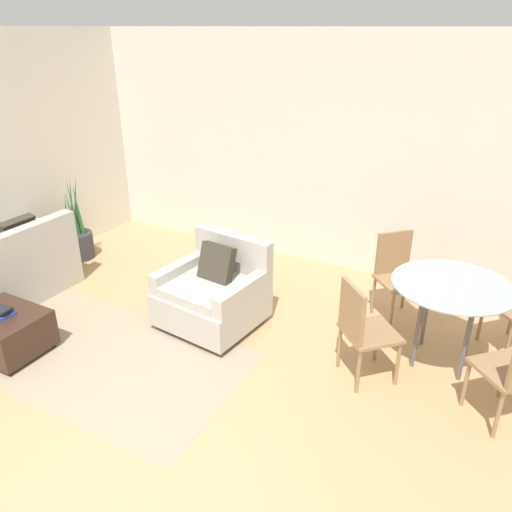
{
  "coord_description": "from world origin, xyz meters",
  "views": [
    {
      "loc": [
        1.99,
        -1.79,
        2.76
      ],
      "look_at": [
        -0.07,
        2.02,
        0.75
      ],
      "focal_mm": 35.0,
      "sensor_mm": 36.0,
      "label": 1
    }
  ],
  "objects_px": {
    "ottoman": "(6,331)",
    "dining_chair_far_left": "(397,270)",
    "dining_table": "(451,295)",
    "potted_plant": "(78,239)",
    "armchair": "(214,293)",
    "dining_chair_near_left": "(362,326)"
  },
  "relations": [
    {
      "from": "potted_plant",
      "to": "armchair",
      "type": "bearing_deg",
      "value": -11.55
    },
    {
      "from": "dining_table",
      "to": "dining_chair_far_left",
      "type": "relative_size",
      "value": 1.12
    },
    {
      "from": "dining_table",
      "to": "dining_chair_far_left",
      "type": "xyz_separation_m",
      "value": [
        -0.58,
        0.58,
        -0.16
      ]
    },
    {
      "from": "potted_plant",
      "to": "dining_table",
      "type": "height_order",
      "value": "potted_plant"
    },
    {
      "from": "ottoman",
      "to": "dining_chair_far_left",
      "type": "relative_size",
      "value": 0.79
    },
    {
      "from": "ottoman",
      "to": "dining_chair_far_left",
      "type": "bearing_deg",
      "value": 38.13
    },
    {
      "from": "ottoman",
      "to": "dining_chair_far_left",
      "type": "distance_m",
      "value": 3.79
    },
    {
      "from": "armchair",
      "to": "dining_chair_far_left",
      "type": "height_order",
      "value": "dining_chair_far_left"
    },
    {
      "from": "potted_plant",
      "to": "dining_table",
      "type": "relative_size",
      "value": 1.08
    },
    {
      "from": "armchair",
      "to": "ottoman",
      "type": "bearing_deg",
      "value": -136.89
    },
    {
      "from": "ottoman",
      "to": "potted_plant",
      "type": "distance_m",
      "value": 2.06
    },
    {
      "from": "dining_chair_near_left",
      "to": "dining_chair_far_left",
      "type": "distance_m",
      "value": 1.17
    },
    {
      "from": "armchair",
      "to": "dining_table",
      "type": "distance_m",
      "value": 2.2
    },
    {
      "from": "ottoman",
      "to": "potted_plant",
      "type": "relative_size",
      "value": 0.65
    },
    {
      "from": "dining_table",
      "to": "potted_plant",
      "type": "bearing_deg",
      "value": 179.12
    },
    {
      "from": "dining_chair_near_left",
      "to": "armchair",
      "type": "bearing_deg",
      "value": 174.03
    },
    {
      "from": "armchair",
      "to": "dining_table",
      "type": "relative_size",
      "value": 0.99
    },
    {
      "from": "dining_table",
      "to": "dining_chair_near_left",
      "type": "height_order",
      "value": "dining_chair_near_left"
    },
    {
      "from": "armchair",
      "to": "dining_chair_near_left",
      "type": "relative_size",
      "value": 1.1
    },
    {
      "from": "armchair",
      "to": "ottoman",
      "type": "xyz_separation_m",
      "value": [
        -1.42,
        -1.33,
        -0.12
      ]
    },
    {
      "from": "armchair",
      "to": "potted_plant",
      "type": "height_order",
      "value": "potted_plant"
    },
    {
      "from": "armchair",
      "to": "dining_chair_far_left",
      "type": "xyz_separation_m",
      "value": [
        1.55,
        1.0,
        0.18
      ]
    }
  ]
}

